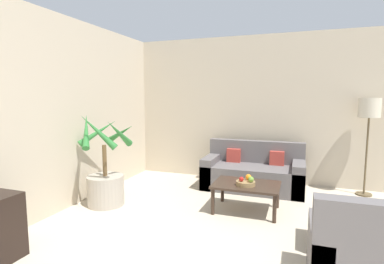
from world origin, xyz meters
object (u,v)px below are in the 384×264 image
floor_lamp (369,113)px  ottoman (343,230)px  coffee_table (246,187)px  apple_green (251,179)px  fruit_bowl (246,183)px  potted_palm (105,178)px  sofa_loveseat (253,173)px  orange_fruit (248,177)px  apple_red (241,179)px  armchair (368,263)px

floor_lamp → ottoman: 2.39m
coffee_table → apple_green: apple_green is taller
floor_lamp → fruit_bowl: floor_lamp is taller
potted_palm → sofa_loveseat: (1.93, 1.51, -0.12)m
potted_palm → coffee_table: 2.04m
sofa_loveseat → orange_fruit: 1.10m
floor_lamp → apple_red: bearing=-140.5°
floor_lamp → armchair: bearing=-99.8°
fruit_bowl → ottoman: 1.31m
apple_red → ottoman: apple_red is taller
orange_fruit → armchair: 1.91m
floor_lamp → orange_fruit: bearing=-141.3°
potted_palm → apple_green: bearing=9.5°
sofa_loveseat → floor_lamp: size_ratio=1.07×
floor_lamp → orange_fruit: 2.29m
floor_lamp → ottoman: size_ratio=2.79×
orange_fruit → ottoman: size_ratio=0.14×
sofa_loveseat → potted_palm: bearing=-141.9°
coffee_table → ottoman: bearing=-32.1°
coffee_table → fruit_bowl: size_ratio=3.45×
floor_lamp → coffee_table: bearing=-141.8°
apple_red → ottoman: 1.35m
coffee_table → ottoman: ottoman is taller
apple_red → armchair: bearing=-47.8°
potted_palm → ottoman: size_ratio=2.43×
coffee_table → orange_fruit: 0.15m
sofa_loveseat → orange_fruit: (0.08, -1.07, 0.21)m
floor_lamp → apple_green: bearing=-138.4°
orange_fruit → armchair: size_ratio=0.09×
floor_lamp → armchair: 3.05m
apple_green → fruit_bowl: bearing=161.6°
fruit_bowl → apple_green: size_ratio=3.40×
fruit_bowl → ottoman: size_ratio=0.46×
fruit_bowl → armchair: armchair is taller
potted_palm → floor_lamp: bearing=25.7°
apple_green → ottoman: 1.24m
fruit_bowl → apple_red: size_ratio=4.05×
potted_palm → armchair: size_ratio=1.57×
sofa_loveseat → fruit_bowl: size_ratio=6.44×
coffee_table → orange_fruit: orange_fruit is taller
orange_fruit → ottoman: orange_fruit is taller
orange_fruit → ottoman: (1.10, -0.70, -0.28)m
coffee_table → apple_green: (0.08, -0.10, 0.15)m
floor_lamp → apple_red: size_ratio=24.38×
coffee_table → orange_fruit: size_ratio=11.15×
orange_fruit → coffee_table: bearing=171.1°
potted_palm → armchair: bearing=-18.2°
sofa_loveseat → apple_green: sofa_loveseat is taller
potted_palm → floor_lamp: size_ratio=0.87×
apple_green → ottoman: apple_green is taller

